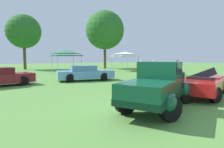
% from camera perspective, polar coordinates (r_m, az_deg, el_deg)
% --- Properties ---
extents(ground_plane, '(120.00, 120.00, 0.00)m').
position_cam_1_polar(ground_plane, '(7.02, 11.66, -10.36)').
color(ground_plane, '#568C3D').
extents(feature_pickup_truck, '(4.40, 3.29, 1.70)m').
position_cam_1_polar(feature_pickup_truck, '(7.04, 13.96, -3.17)').
color(feature_pickup_truck, black).
rests_on(feature_pickup_truck, ground_plane).
extents(neighbor_convertible, '(4.46, 3.15, 1.40)m').
position_cam_1_polar(neighbor_convertible, '(10.20, 25.55, -2.66)').
color(neighbor_convertible, red).
rests_on(neighbor_convertible, ground_plane).
extents(show_car_skyblue, '(4.69, 2.45, 1.22)m').
position_cam_1_polar(show_car_skyblue, '(15.44, -8.16, 0.26)').
color(show_car_skyblue, '#669EDB').
rests_on(show_car_skyblue, ground_plane).
extents(show_car_lime, '(4.12, 2.11, 1.22)m').
position_cam_1_polar(show_car_lime, '(20.83, 14.93, 1.33)').
color(show_car_lime, '#60C62D').
rests_on(show_car_lime, ground_plane).
extents(spectator_near_truck, '(0.43, 0.29, 1.69)m').
position_cam_1_polar(spectator_near_truck, '(16.07, 18.96, 1.35)').
color(spectator_near_truck, '#7F7056').
rests_on(spectator_near_truck, ground_plane).
extents(spectator_between_cars, '(0.26, 0.41, 1.69)m').
position_cam_1_polar(spectator_between_cars, '(11.09, 8.82, 0.07)').
color(spectator_between_cars, '#383838').
rests_on(spectator_between_cars, ground_plane).
extents(spectator_by_row, '(0.45, 0.34, 1.69)m').
position_cam_1_polar(spectator_by_row, '(13.37, 12.54, 0.83)').
color(spectator_by_row, '#383838').
rests_on(spectator_by_row, ground_plane).
extents(canopy_tent_left_field, '(3.10, 3.10, 2.71)m').
position_cam_1_polar(canopy_tent_left_field, '(23.37, -13.72, 6.20)').
color(canopy_tent_left_field, '#B7B7BC').
rests_on(canopy_tent_left_field, ground_plane).
extents(canopy_tent_center_field, '(3.05, 3.05, 2.71)m').
position_cam_1_polar(canopy_tent_center_field, '(26.72, 3.91, 6.15)').
color(canopy_tent_center_field, '#B7B7BC').
rests_on(canopy_tent_center_field, ground_plane).
extents(treeline_center, '(5.30, 5.30, 8.64)m').
position_cam_1_polar(treeline_center, '(33.42, -25.13, 11.54)').
color(treeline_center, brown).
rests_on(treeline_center, ground_plane).
extents(treeline_mid_right, '(6.62, 6.62, 9.91)m').
position_cam_1_polar(treeline_mid_right, '(33.29, -2.18, 13.09)').
color(treeline_mid_right, brown).
rests_on(treeline_mid_right, ground_plane).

